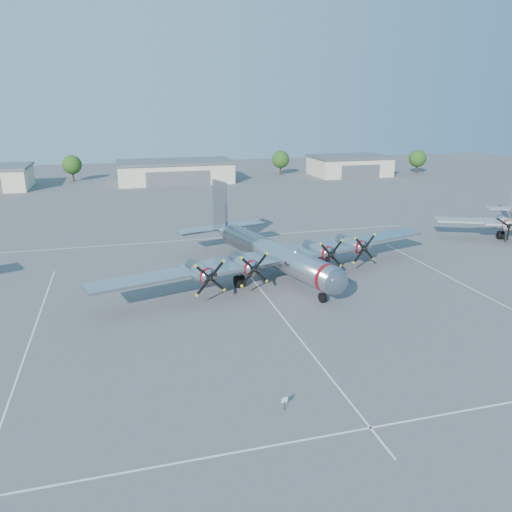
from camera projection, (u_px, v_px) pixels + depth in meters
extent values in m
plane|color=#525255|center=(268.00, 299.00, 50.92)|extent=(260.00, 260.00, 0.00)
cube|color=silver|center=(28.00, 347.00, 40.74)|extent=(0.15, 40.00, 0.01)
cube|color=silver|center=(283.00, 318.00, 46.31)|extent=(0.15, 40.00, 0.01)
cube|color=silver|center=(484.00, 295.00, 51.87)|extent=(0.15, 40.00, 0.01)
cube|color=silver|center=(370.00, 428.00, 30.63)|extent=(60.00, 0.15, 0.01)
cube|color=silver|center=(220.00, 238.00, 73.97)|extent=(60.00, 0.15, 0.01)
cube|color=beige|center=(175.00, 173.00, 125.83)|extent=(28.00, 14.00, 4.80)
cube|color=slate|center=(174.00, 162.00, 125.04)|extent=(28.60, 14.60, 0.60)
cube|color=slate|center=(178.00, 179.00, 119.50)|extent=(15.40, 0.20, 3.60)
cube|color=beige|center=(349.00, 166.00, 137.97)|extent=(20.00, 14.00, 4.80)
cube|color=slate|center=(350.00, 157.00, 137.18)|extent=(20.60, 14.60, 0.60)
cube|color=slate|center=(361.00, 172.00, 131.64)|extent=(11.00, 0.20, 3.60)
cylinder|color=#382619|center=(73.00, 176.00, 127.17)|extent=(0.50, 0.50, 2.80)
sphere|color=#1C4914|center=(72.00, 165.00, 126.34)|extent=(4.80, 4.80, 4.80)
cylinder|color=#382619|center=(281.00, 170.00, 139.24)|extent=(0.50, 0.50, 2.80)
sphere|color=#1C4914|center=(281.00, 159.00, 138.41)|extent=(4.80, 4.80, 4.80)
cylinder|color=#382619|center=(417.00, 169.00, 141.48)|extent=(0.50, 0.50, 2.80)
sphere|color=#1C4914|center=(418.00, 158.00, 140.65)|extent=(4.80, 4.80, 4.80)
cylinder|color=black|center=(284.00, 405.00, 32.36)|extent=(0.05, 0.05, 0.69)
cube|color=white|center=(285.00, 400.00, 32.24)|extent=(0.46, 0.19, 0.35)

